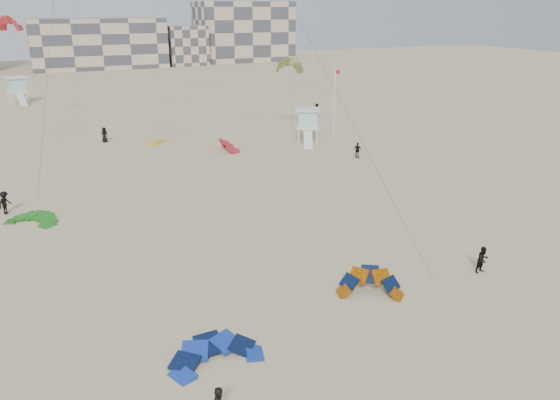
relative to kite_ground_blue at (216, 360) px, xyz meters
name	(u,v)px	position (x,y,z in m)	size (l,w,h in m)	color
ground	(252,362)	(1.39, -0.82, 0.00)	(320.00, 320.00, 0.00)	tan
kite_ground_blue	(216,360)	(0.00, 0.00, 0.00)	(3.99, 4.06, 1.14)	#1A2BBD
kite_ground_orange	(369,294)	(9.41, 2.18, 0.00)	(3.28, 2.73, 1.99)	#D87300
kite_ground_green	(33,222)	(-6.94, 21.05, 0.00)	(3.55, 3.72, 0.81)	#1C7815
kite_ground_red_far	(230,150)	(12.95, 34.90, 0.00)	(3.52, 2.95, 2.14)	#D72149
kite_ground_yellow	(159,143)	(6.70, 41.25, 0.00)	(2.70, 2.83, 0.53)	yellow
kitesurfer_b	(483,260)	(16.76, 1.62, 0.80)	(0.78, 0.61, 1.60)	black
kitesurfer_c	(5,203)	(-8.68, 23.65, 0.88)	(1.14, 0.65, 1.76)	black
kitesurfer_d	(358,150)	(23.85, 26.50, 0.80)	(0.93, 0.39, 1.59)	black
kitesurfer_e	(104,135)	(1.22, 44.40, 0.86)	(0.84, 0.55, 1.72)	black
kitesurfer_f	(317,110)	(30.80, 48.42, 0.89)	(1.65, 0.53, 1.78)	black
kite_fly_olive	(289,67)	(22.11, 39.31, 8.01)	(5.34, 9.93, 8.27)	olive
kite_fly_red	(9,25)	(-7.01, 56.92, 12.57)	(5.96, 4.79, 13.00)	#D72149
lifeguard_tower_near	(308,126)	(22.30, 34.69, 1.90)	(3.60, 5.72, 3.83)	white
lifeguard_tower_far	(17,91)	(-7.70, 77.07, 2.10)	(3.52, 6.08, 4.23)	white
flagpole	(335,102)	(26.08, 35.34, 4.27)	(0.66, 0.10, 8.14)	white
condo_mid	(98,43)	(11.39, 129.18, 6.00)	(32.00, 16.00, 12.00)	#CBB195
condo_east	(244,32)	(51.39, 131.18, 8.00)	(26.00, 14.00, 16.00)	#CBB195
condo_fill_right	(186,45)	(33.39, 127.18, 5.00)	(10.00, 10.00, 10.00)	#CBB195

